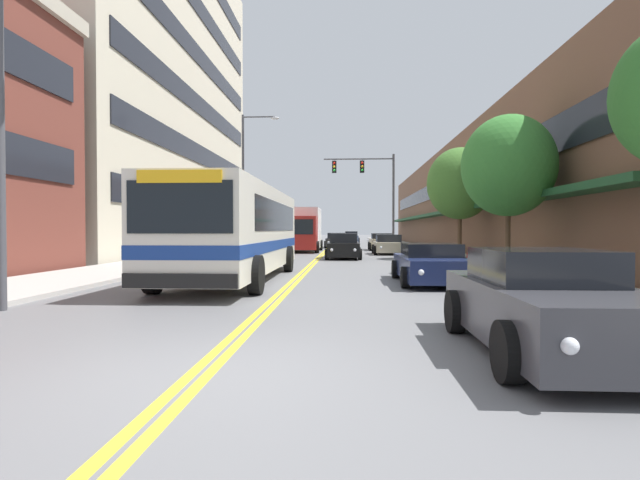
{
  "coord_description": "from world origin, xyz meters",
  "views": [
    {
      "loc": [
        1.66,
        -5.68,
        1.64
      ],
      "look_at": [
        0.23,
        20.56,
        1.1
      ],
      "focal_mm": 28.0,
      "sensor_mm": 36.0,
      "label": 1
    }
  ],
  "objects_px": {
    "traffic_signal_mast": "(371,183)",
    "car_slate_blue_moving_lead": "(351,238)",
    "car_dark_grey_parked_right_foreground": "(543,304)",
    "car_charcoal_moving_third": "(336,241)",
    "street_tree_right_far": "(460,184)",
    "car_silver_parked_left_mid": "(239,248)",
    "car_navy_parked_right_far": "(432,264)",
    "car_beige_parked_right_mid": "(382,242)",
    "city_bus": "(238,228)",
    "box_truck": "(303,229)",
    "street_lamp_left_near": "(15,86)",
    "fire_hydrant": "(470,262)",
    "street_tree_right_mid": "(508,166)",
    "car_black_moving_second": "(344,247)",
    "car_white_parked_left_far": "(262,245)",
    "car_champagne_parked_right_end": "(389,245)",
    "street_lamp_left_far": "(248,173)"
  },
  "relations": [
    {
      "from": "car_dark_grey_parked_right_foreground",
      "to": "car_charcoal_moving_third",
      "type": "xyz_separation_m",
      "value": [
        -3.57,
        38.97,
        -0.01
      ]
    },
    {
      "from": "car_white_parked_left_far",
      "to": "street_tree_right_mid",
      "type": "relative_size",
      "value": 0.77
    },
    {
      "from": "box_truck",
      "to": "fire_hydrant",
      "type": "xyz_separation_m",
      "value": [
        7.63,
        -19.6,
        -1.16
      ]
    },
    {
      "from": "car_charcoal_moving_third",
      "to": "car_slate_blue_moving_lead",
      "type": "bearing_deg",
      "value": 84.93
    },
    {
      "from": "street_lamp_left_far",
      "to": "street_tree_right_mid",
      "type": "distance_m",
      "value": 19.16
    },
    {
      "from": "traffic_signal_mast",
      "to": "car_slate_blue_moving_lead",
      "type": "bearing_deg",
      "value": 93.14
    },
    {
      "from": "street_tree_right_far",
      "to": "car_silver_parked_left_mid",
      "type": "bearing_deg",
      "value": -177.61
    },
    {
      "from": "car_white_parked_left_far",
      "to": "car_champagne_parked_right_end",
      "type": "height_order",
      "value": "car_champagne_parked_right_end"
    },
    {
      "from": "fire_hydrant",
      "to": "city_bus",
      "type": "bearing_deg",
      "value": -170.45
    },
    {
      "from": "city_bus",
      "to": "car_silver_parked_left_mid",
      "type": "xyz_separation_m",
      "value": [
        -2.43,
        11.21,
        -1.09
      ]
    },
    {
      "from": "city_bus",
      "to": "car_slate_blue_moving_lead",
      "type": "height_order",
      "value": "city_bus"
    },
    {
      "from": "car_white_parked_left_far",
      "to": "car_dark_grey_parked_right_foreground",
      "type": "distance_m",
      "value": 28.84
    },
    {
      "from": "street_lamp_left_far",
      "to": "car_beige_parked_right_mid",
      "type": "bearing_deg",
      "value": 37.68
    },
    {
      "from": "city_bus",
      "to": "car_silver_parked_left_mid",
      "type": "relative_size",
      "value": 2.44
    },
    {
      "from": "car_slate_blue_moving_lead",
      "to": "traffic_signal_mast",
      "type": "relative_size",
      "value": 0.6
    },
    {
      "from": "car_beige_parked_right_mid",
      "to": "traffic_signal_mast",
      "type": "relative_size",
      "value": 0.59
    },
    {
      "from": "car_charcoal_moving_third",
      "to": "street_tree_right_far",
      "type": "xyz_separation_m",
      "value": [
        7.22,
        -17.65,
        3.56
      ]
    },
    {
      "from": "street_lamp_left_far",
      "to": "street_tree_right_mid",
      "type": "relative_size",
      "value": 1.63
    },
    {
      "from": "car_beige_parked_right_mid",
      "to": "street_tree_right_mid",
      "type": "distance_m",
      "value": 22.15
    },
    {
      "from": "car_slate_blue_moving_lead",
      "to": "street_tree_right_far",
      "type": "xyz_separation_m",
      "value": [
        5.72,
        -34.51,
        3.53
      ]
    },
    {
      "from": "car_slate_blue_moving_lead",
      "to": "traffic_signal_mast",
      "type": "xyz_separation_m",
      "value": [
        1.32,
        -24.09,
        4.57
      ]
    },
    {
      "from": "car_beige_parked_right_mid",
      "to": "fire_hydrant",
      "type": "relative_size",
      "value": 5.65
    },
    {
      "from": "car_white_parked_left_far",
      "to": "fire_hydrant",
      "type": "distance_m",
      "value": 19.51
    },
    {
      "from": "car_slate_blue_moving_lead",
      "to": "fire_hydrant",
      "type": "height_order",
      "value": "car_slate_blue_moving_lead"
    },
    {
      "from": "car_charcoal_moving_third",
      "to": "street_tree_right_mid",
      "type": "distance_m",
      "value": 28.08
    },
    {
      "from": "box_truck",
      "to": "car_navy_parked_right_far",
      "type": "bearing_deg",
      "value": -74.7
    },
    {
      "from": "car_silver_parked_left_mid",
      "to": "box_truck",
      "type": "height_order",
      "value": "box_truck"
    },
    {
      "from": "car_white_parked_left_far",
      "to": "street_tree_right_far",
      "type": "bearing_deg",
      "value": -27.19
    },
    {
      "from": "car_white_parked_left_far",
      "to": "street_lamp_left_far",
      "type": "bearing_deg",
      "value": -121.25
    },
    {
      "from": "car_black_moving_second",
      "to": "car_silver_parked_left_mid",
      "type": "bearing_deg",
      "value": -171.18
    },
    {
      "from": "city_bus",
      "to": "car_champagne_parked_right_end",
      "type": "height_order",
      "value": "city_bus"
    },
    {
      "from": "car_champagne_parked_right_end",
      "to": "street_lamp_left_far",
      "type": "xyz_separation_m",
      "value": [
        -9.43,
        -0.57,
        4.86
      ]
    },
    {
      "from": "car_dark_grey_parked_right_foreground",
      "to": "car_beige_parked_right_mid",
      "type": "distance_m",
      "value": 33.62
    },
    {
      "from": "car_black_moving_second",
      "to": "fire_hydrant",
      "type": "height_order",
      "value": "car_black_moving_second"
    },
    {
      "from": "car_charcoal_moving_third",
      "to": "street_lamp_left_near",
      "type": "distance_m",
      "value": 36.64
    },
    {
      "from": "city_bus",
      "to": "street_tree_right_far",
      "type": "bearing_deg",
      "value": 49.97
    },
    {
      "from": "car_silver_parked_left_mid",
      "to": "car_beige_parked_right_mid",
      "type": "distance_m",
      "value": 15.55
    },
    {
      "from": "traffic_signal_mast",
      "to": "street_lamp_left_near",
      "type": "relative_size",
      "value": 0.98
    },
    {
      "from": "traffic_signal_mast",
      "to": "city_bus",
      "type": "bearing_deg",
      "value": -103.81
    },
    {
      "from": "car_navy_parked_right_far",
      "to": "traffic_signal_mast",
      "type": "height_order",
      "value": "traffic_signal_mast"
    },
    {
      "from": "car_beige_parked_right_mid",
      "to": "traffic_signal_mast",
      "type": "xyz_separation_m",
      "value": [
        -0.94,
        -1.89,
        4.6
      ]
    },
    {
      "from": "car_dark_grey_parked_right_foreground",
      "to": "box_truck",
      "type": "bearing_deg",
      "value": 101.0
    },
    {
      "from": "street_lamp_left_far",
      "to": "street_tree_right_far",
      "type": "distance_m",
      "value": 13.89
    },
    {
      "from": "car_black_moving_second",
      "to": "street_tree_right_far",
      "type": "xyz_separation_m",
      "value": [
        6.44,
        -0.39,
        3.54
      ]
    },
    {
      "from": "car_silver_parked_left_mid",
      "to": "street_tree_right_far",
      "type": "distance_m",
      "value": 12.8
    },
    {
      "from": "car_dark_grey_parked_right_foreground",
      "to": "car_navy_parked_right_far",
      "type": "height_order",
      "value": "car_dark_grey_parked_right_foreground"
    },
    {
      "from": "street_tree_right_far",
      "to": "car_champagne_parked_right_end",
      "type": "bearing_deg",
      "value": 121.68
    },
    {
      "from": "car_silver_parked_left_mid",
      "to": "car_navy_parked_right_far",
      "type": "xyz_separation_m",
      "value": [
        8.64,
        -12.02,
        -0.02
      ]
    },
    {
      "from": "car_slate_blue_moving_lead",
      "to": "street_lamp_left_near",
      "type": "height_order",
      "value": "street_lamp_left_near"
    },
    {
      "from": "city_bus",
      "to": "car_dark_grey_parked_right_foreground",
      "type": "bearing_deg",
      "value": -57.14
    }
  ]
}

